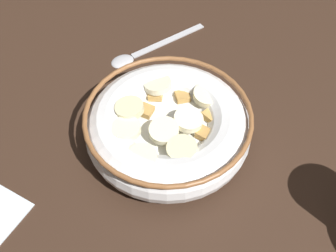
% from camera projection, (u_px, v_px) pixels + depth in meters
% --- Properties ---
extents(ground_plane, '(1.31, 1.31, 0.02)m').
position_uv_depth(ground_plane, '(168.00, 146.00, 0.55)').
color(ground_plane, '#332116').
extents(cereal_bowl, '(0.20, 0.20, 0.06)m').
position_uv_depth(cereal_bowl, '(168.00, 126.00, 0.52)').
color(cereal_bowl, white).
rests_on(cereal_bowl, ground_plane).
extents(spoon, '(0.13, 0.13, 0.01)m').
position_uv_depth(spoon, '(140.00, 52.00, 0.64)').
color(spoon, '#B7B7BC').
rests_on(spoon, ground_plane).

